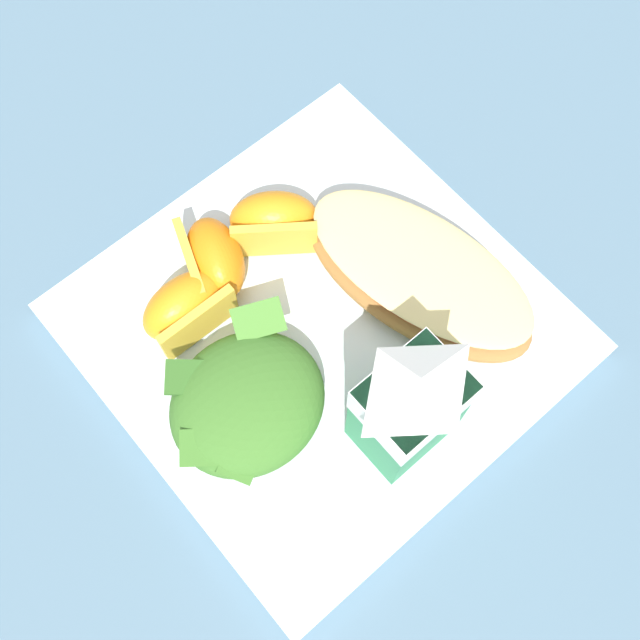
# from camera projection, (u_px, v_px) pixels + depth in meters

# --- Properties ---
(ground) EXTENTS (3.00, 3.00, 0.00)m
(ground) POSITION_uv_depth(u_px,v_px,m) (320.00, 334.00, 0.54)
(ground) COLOR slate
(white_plate) EXTENTS (0.28, 0.28, 0.02)m
(white_plate) POSITION_uv_depth(u_px,v_px,m) (320.00, 330.00, 0.53)
(white_plate) COLOR silver
(white_plate) RESTS_ON ground
(cheesy_pizza_bread) EXTENTS (0.12, 0.18, 0.04)m
(cheesy_pizza_bread) POSITION_uv_depth(u_px,v_px,m) (419.00, 275.00, 0.52)
(cheesy_pizza_bread) COLOR #A87038
(cheesy_pizza_bread) RESTS_ON white_plate
(green_salad_pile) EXTENTS (0.11, 0.10, 0.04)m
(green_salad_pile) POSITION_uv_depth(u_px,v_px,m) (247.00, 403.00, 0.48)
(green_salad_pile) COLOR #3D7028
(green_salad_pile) RESTS_ON white_plate
(milk_carton) EXTENTS (0.06, 0.04, 0.11)m
(milk_carton) POSITION_uv_depth(u_px,v_px,m) (410.00, 405.00, 0.44)
(milk_carton) COLOR #2D8451
(milk_carton) RESTS_ON white_plate
(orange_wedge_front) EXTENTS (0.07, 0.07, 0.04)m
(orange_wedge_front) POSITION_uv_depth(u_px,v_px,m) (274.00, 221.00, 0.53)
(orange_wedge_front) COLOR orange
(orange_wedge_front) RESTS_ON white_plate
(orange_wedge_middle) EXTENTS (0.06, 0.07, 0.04)m
(orange_wedge_middle) POSITION_uv_depth(u_px,v_px,m) (213.00, 259.00, 0.52)
(orange_wedge_middle) COLOR orange
(orange_wedge_middle) RESTS_ON white_plate
(orange_wedge_rear) EXTENTS (0.06, 0.04, 0.04)m
(orange_wedge_rear) POSITION_uv_depth(u_px,v_px,m) (186.00, 307.00, 0.51)
(orange_wedge_rear) COLOR orange
(orange_wedge_rear) RESTS_ON white_plate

